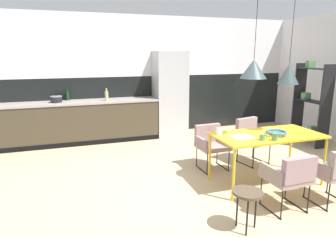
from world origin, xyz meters
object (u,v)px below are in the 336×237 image
at_px(refrigerator_column, 170,94).
at_px(armchair_near_window, 290,174).
at_px(side_stool, 248,195).
at_px(armchair_by_stool, 251,135).
at_px(armchair_head_of_table, 211,141).
at_px(cooking_pot, 56,99).
at_px(pendant_lamp_over_table_far, 289,74).
at_px(mug_short_terracotta, 275,137).
at_px(open_book, 241,137).
at_px(fruit_bowl, 276,133).
at_px(open_shelf_unit, 311,102).
at_px(armchair_corner_seat, 336,168).
at_px(mug_white_ceramic, 263,137).
at_px(dining_table, 267,137).
at_px(pendant_lamp_over_table_near, 253,69).
at_px(bottle_spice_small, 107,96).
at_px(bottle_vinegar_dark, 67,95).
at_px(mug_glass_clear, 219,131).

xyz_separation_m(refrigerator_column, armchair_near_window, (0.24, -3.82, -0.49)).
height_order(armchair_near_window, side_stool, armchair_near_window).
xyz_separation_m(refrigerator_column, armchair_by_stool, (0.78, -2.19, -0.48)).
height_order(armchair_by_stool, armchair_near_window, armchair_by_stool).
xyz_separation_m(armchair_head_of_table, cooking_pot, (-2.49, 2.21, 0.50)).
bearing_deg(pendant_lamp_over_table_far, refrigerator_column, 105.07).
bearing_deg(mug_short_terracotta, open_book, 140.67).
bearing_deg(fruit_bowl, side_stool, -139.59).
distance_m(armchair_by_stool, pendant_lamp_over_table_far, 1.37).
bearing_deg(fruit_bowl, open_shelf_unit, 35.98).
xyz_separation_m(armchair_corner_seat, mug_short_terracotta, (-0.53, 0.54, 0.31)).
bearing_deg(cooking_pot, mug_white_ceramic, -49.92).
height_order(armchair_head_of_table, side_stool, armchair_head_of_table).
height_order(dining_table, pendant_lamp_over_table_near, pendant_lamp_over_table_near).
relative_size(bottle_spice_small, pendant_lamp_over_table_far, 0.22).
bearing_deg(bottle_vinegar_dark, armchair_corner_seat, -51.98).
height_order(refrigerator_column, mug_short_terracotta, refrigerator_column).
height_order(armchair_near_window, mug_white_ceramic, mug_white_ceramic).
xyz_separation_m(mug_short_terracotta, cooking_pot, (-2.89, 3.31, 0.17)).
bearing_deg(open_book, side_stool, -117.61).
bearing_deg(mug_short_terracotta, side_stool, -141.59).
distance_m(pendant_lamp_over_table_near, pendant_lamp_over_table_far, 0.64).
xyz_separation_m(armchair_near_window, open_shelf_unit, (2.37, 2.19, 0.40)).
relative_size(mug_short_terracotta, side_stool, 0.27).
height_order(refrigerator_column, armchair_by_stool, refrigerator_column).
bearing_deg(fruit_bowl, pendant_lamp_over_table_near, 167.09).
bearing_deg(bottle_vinegar_dark, mug_white_ceramic, -54.20).
xyz_separation_m(armchair_corner_seat, cooking_pot, (-3.41, 3.85, 0.48)).
xyz_separation_m(armchair_near_window, pendant_lamp_over_table_far, (0.57, 0.84, 1.13)).
height_order(open_book, mug_white_ceramic, mug_white_ceramic).
distance_m(armchair_by_stool, open_book, 1.16).
xyz_separation_m(refrigerator_column, armchair_corner_seat, (0.90, -3.86, -0.48)).
bearing_deg(bottle_vinegar_dark, pendant_lamp_over_table_far, -46.01).
distance_m(armchair_near_window, side_stool, 0.72).
bearing_deg(armchair_by_stool, side_stool, 42.72).
bearing_deg(refrigerator_column, armchair_head_of_table, -90.60).
bearing_deg(mug_short_terracotta, bottle_vinegar_dark, 126.93).
distance_m(armchair_corner_seat, side_stool, 1.37).
bearing_deg(bottle_spice_small, armchair_corner_seat, -57.42).
height_order(fruit_bowl, mug_glass_clear, mug_glass_clear).
height_order(armchair_head_of_table, cooking_pot, cooking_pot).
height_order(refrigerator_column, side_stool, refrigerator_column).
bearing_deg(refrigerator_column, mug_short_terracotta, -83.54).
relative_size(mug_white_ceramic, pendant_lamp_over_table_near, 0.10).
height_order(armchair_corner_seat, pendant_lamp_over_table_near, pendant_lamp_over_table_near).
distance_m(dining_table, open_book, 0.46).
bearing_deg(mug_white_ceramic, cooking_pot, 130.08).
height_order(armchair_head_of_table, pendant_lamp_over_table_near, pendant_lamp_over_table_near).
relative_size(dining_table, bottle_vinegar_dark, 6.17).
distance_m(side_stool, open_shelf_unit, 3.89).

